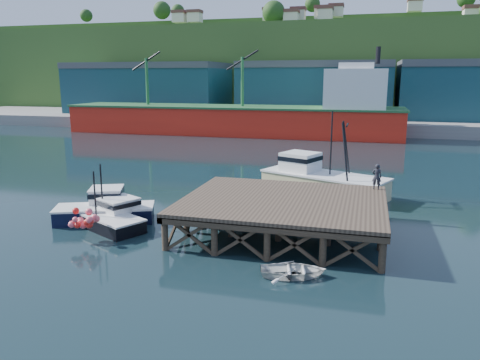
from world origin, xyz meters
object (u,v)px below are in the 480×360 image
(trawler, at_px, (321,178))
(dinghy, at_px, (293,270))
(boat_black, at_px, (109,216))
(dockworker, at_px, (377,177))
(boat_navy, at_px, (105,209))

(trawler, height_order, dinghy, trawler)
(boat_black, relative_size, dockworker, 3.77)
(boat_navy, xyz_separation_m, trawler, (13.08, 10.74, 0.59))
(trawler, relative_size, dockworker, 6.36)
(trawler, bearing_deg, dinghy, -65.55)
(boat_black, relative_size, dinghy, 2.02)
(boat_navy, xyz_separation_m, dockworker, (17.22, 4.69, 2.17))
(dinghy, bearing_deg, dockworker, -34.05)
(boat_black, distance_m, trawler, 17.03)
(boat_navy, xyz_separation_m, boat_black, (0.91, -1.14, -0.12))
(boat_navy, height_order, dinghy, boat_navy)
(trawler, relative_size, dinghy, 3.42)
(boat_navy, height_order, boat_black, boat_navy)
(trawler, distance_m, dockworker, 7.50)
(boat_black, height_order, dockworker, dockworker)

